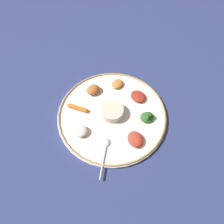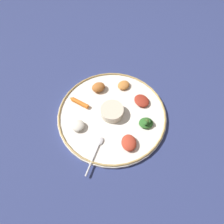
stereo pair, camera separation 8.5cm
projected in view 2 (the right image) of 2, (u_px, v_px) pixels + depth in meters
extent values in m
plane|color=navy|center=(112.00, 116.00, 0.88)|extent=(2.40, 2.40, 0.00)
cylinder|color=white|center=(112.00, 115.00, 0.87)|extent=(0.46, 0.46, 0.01)
torus|color=tan|center=(112.00, 114.00, 0.86)|extent=(0.45, 0.45, 0.01)
cylinder|color=beige|center=(112.00, 112.00, 0.85)|extent=(0.10, 0.10, 0.04)
cylinder|color=#99471E|center=(112.00, 110.00, 0.83)|extent=(0.08, 0.08, 0.01)
ellipsoid|color=silver|center=(100.00, 141.00, 0.79)|extent=(0.04, 0.04, 0.01)
cylinder|color=silver|center=(92.00, 160.00, 0.75)|extent=(0.11, 0.08, 0.01)
ellipsoid|color=#2D6628|center=(146.00, 123.00, 0.83)|extent=(0.06, 0.06, 0.02)
sphere|color=#385623|center=(147.00, 121.00, 0.81)|extent=(0.02, 0.02, 0.02)
sphere|color=#2D6628|center=(146.00, 123.00, 0.81)|extent=(0.02, 0.02, 0.02)
sphere|color=#2D6628|center=(149.00, 121.00, 0.81)|extent=(0.02, 0.02, 0.02)
sphere|color=#23511E|center=(149.00, 120.00, 0.82)|extent=(0.02, 0.02, 0.02)
cylinder|color=orange|center=(80.00, 103.00, 0.88)|extent=(0.07, 0.07, 0.02)
cone|color=orange|center=(71.00, 98.00, 0.89)|extent=(0.02, 0.02, 0.02)
ellipsoid|color=#B2662D|center=(98.00, 87.00, 0.92)|extent=(0.06, 0.07, 0.03)
ellipsoid|color=maroon|center=(142.00, 101.00, 0.89)|extent=(0.09, 0.08, 0.02)
ellipsoid|color=silver|center=(78.00, 126.00, 0.82)|extent=(0.06, 0.07, 0.03)
ellipsoid|color=#C67A38|center=(124.00, 85.00, 0.93)|extent=(0.07, 0.07, 0.02)
ellipsoid|color=#B73D28|center=(129.00, 143.00, 0.78)|extent=(0.08, 0.07, 0.03)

